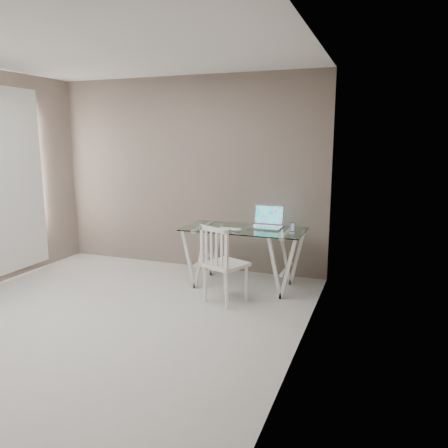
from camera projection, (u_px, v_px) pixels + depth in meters
name	position (u px, v px, depth m)	size (l,w,h in m)	color
room	(82.00, 153.00, 4.12)	(4.50, 4.52, 2.71)	#B3B1AC
desk	(243.00, 257.00, 5.49)	(1.50, 0.70, 0.75)	silver
chair	(221.00, 261.00, 4.89)	(0.54, 0.54, 0.90)	white
laptop	(267.00, 222.00, 5.50)	(0.39, 0.33, 0.27)	#B3B3B7
keyboard	(230.00, 229.00, 5.40)	(0.28, 0.12, 0.01)	silver
mouse	(236.00, 230.00, 5.27)	(0.12, 0.07, 0.04)	silver
phone_dock	(292.00, 230.00, 5.17)	(0.07, 0.07, 0.12)	white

